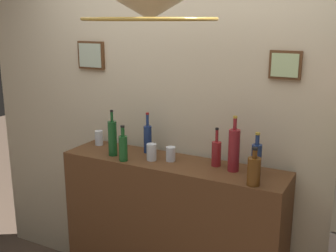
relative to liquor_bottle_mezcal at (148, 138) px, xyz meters
name	(u,v)px	position (x,y,z in m)	size (l,w,h in m)	color
panelled_rear_partition	(189,120)	(0.23, 0.16, 0.12)	(3.54, 0.15, 2.53)	beige
bar_shelf_unit	(171,240)	(0.23, -0.09, -0.66)	(1.51, 0.36, 1.12)	brown
liquor_bottle_mezcal	(148,138)	(0.00, 0.00, 0.00)	(0.06, 0.06, 0.28)	navy
liquor_bottle_amaro	(254,171)	(0.81, -0.22, -0.02)	(0.07, 0.07, 0.22)	brown
liquor_bottle_whiskey	(112,138)	(-0.18, -0.16, 0.02)	(0.06, 0.06, 0.31)	#185123
liquor_bottle_port	(123,147)	(-0.05, -0.22, -0.01)	(0.06, 0.06, 0.24)	#195423
liquor_bottle_bourbon	(216,153)	(0.52, -0.03, -0.02)	(0.06, 0.06, 0.25)	maroon
liquor_bottle_gin	(256,159)	(0.78, -0.08, 0.00)	(0.06, 0.06, 0.26)	navy
liquor_bottle_brandy	(234,150)	(0.64, -0.06, 0.03)	(0.07, 0.07, 0.34)	maroon
glass_tumbler_rocks	(171,154)	(0.22, -0.08, -0.06)	(0.06, 0.06, 0.09)	silver
glass_tumbler_highball	(152,152)	(0.10, -0.13, -0.05)	(0.06, 0.06, 0.11)	silver
glass_tumbler_shot	(99,138)	(-0.41, -0.01, -0.05)	(0.06, 0.06, 0.11)	silver
pendant_lamp	(150,2)	(0.45, -0.72, 0.87)	(0.61, 0.61, 0.61)	beige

